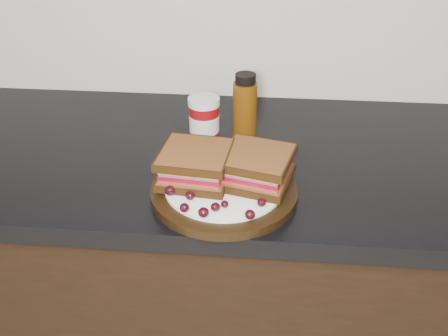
% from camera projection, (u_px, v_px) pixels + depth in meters
% --- Properties ---
extents(base_cabinets, '(3.96, 0.58, 0.86)m').
position_uv_depth(base_cabinets, '(226.00, 302.00, 1.35)').
color(base_cabinets, black).
rests_on(base_cabinets, ground_plane).
extents(countertop, '(3.98, 0.60, 0.04)m').
position_uv_depth(countertop, '(226.00, 158.00, 1.11)').
color(countertop, black).
rests_on(countertop, base_cabinets).
extents(plate, '(0.28, 0.28, 0.02)m').
position_uv_depth(plate, '(224.00, 191.00, 0.95)').
color(plate, black).
rests_on(plate, countertop).
extents(sandwich_left, '(0.14, 0.14, 0.06)m').
position_uv_depth(sandwich_left, '(195.00, 165.00, 0.95)').
color(sandwich_left, brown).
rests_on(sandwich_left, plate).
extents(sandwich_right, '(0.16, 0.16, 0.06)m').
position_uv_depth(sandwich_right, '(256.00, 167.00, 0.94)').
color(sandwich_right, brown).
rests_on(sandwich_right, plate).
extents(grape_0, '(0.02, 0.02, 0.02)m').
position_uv_depth(grape_0, '(170.00, 190.00, 0.91)').
color(grape_0, black).
rests_on(grape_0, plate).
extents(grape_1, '(0.02, 0.02, 0.02)m').
position_uv_depth(grape_1, '(190.00, 196.00, 0.90)').
color(grape_1, black).
rests_on(grape_1, plate).
extents(grape_2, '(0.02, 0.02, 0.02)m').
position_uv_depth(grape_2, '(184.00, 208.00, 0.87)').
color(grape_2, black).
rests_on(grape_2, plate).
extents(grape_3, '(0.02, 0.02, 0.02)m').
position_uv_depth(grape_3, '(203.00, 212.00, 0.85)').
color(grape_3, black).
rests_on(grape_3, plate).
extents(grape_4, '(0.02, 0.02, 0.02)m').
position_uv_depth(grape_4, '(215.00, 207.00, 0.87)').
color(grape_4, black).
rests_on(grape_4, plate).
extents(grape_5, '(0.01, 0.01, 0.01)m').
position_uv_depth(grape_5, '(225.00, 204.00, 0.88)').
color(grape_5, black).
rests_on(grape_5, plate).
extents(grape_6, '(0.02, 0.02, 0.02)m').
position_uv_depth(grape_6, '(250.00, 214.00, 0.85)').
color(grape_6, black).
rests_on(grape_6, plate).
extents(grape_7, '(0.02, 0.02, 0.01)m').
position_uv_depth(grape_7, '(262.00, 202.00, 0.88)').
color(grape_7, black).
rests_on(grape_7, plate).
extents(grape_8, '(0.02, 0.02, 0.01)m').
position_uv_depth(grape_8, '(264.00, 195.00, 0.90)').
color(grape_8, black).
rests_on(grape_8, plate).
extents(grape_9, '(0.02, 0.02, 0.02)m').
position_uv_depth(grape_9, '(256.00, 185.00, 0.92)').
color(grape_9, black).
rests_on(grape_9, plate).
extents(grape_10, '(0.02, 0.02, 0.02)m').
position_uv_depth(grape_10, '(270.00, 179.00, 0.94)').
color(grape_10, black).
rests_on(grape_10, plate).
extents(grape_11, '(0.02, 0.02, 0.02)m').
position_uv_depth(grape_11, '(260.00, 174.00, 0.96)').
color(grape_11, black).
rests_on(grape_11, plate).
extents(grape_12, '(0.02, 0.02, 0.02)m').
position_uv_depth(grape_12, '(251.00, 168.00, 0.98)').
color(grape_12, black).
rests_on(grape_12, plate).
extents(grape_13, '(0.02, 0.02, 0.02)m').
position_uv_depth(grape_13, '(193.00, 165.00, 0.99)').
color(grape_13, black).
rests_on(grape_13, plate).
extents(grape_14, '(0.02, 0.02, 0.01)m').
position_uv_depth(grape_14, '(186.00, 175.00, 0.96)').
color(grape_14, black).
rests_on(grape_14, plate).
extents(grape_15, '(0.02, 0.02, 0.02)m').
position_uv_depth(grape_15, '(194.00, 178.00, 0.94)').
color(grape_15, black).
rests_on(grape_15, plate).
extents(grape_16, '(0.02, 0.02, 0.02)m').
position_uv_depth(grape_16, '(195.00, 167.00, 0.98)').
color(grape_16, black).
rests_on(grape_16, plate).
extents(grape_17, '(0.02, 0.02, 0.02)m').
position_uv_depth(grape_17, '(197.00, 171.00, 0.97)').
color(grape_17, black).
rests_on(grape_17, plate).
extents(grape_18, '(0.02, 0.02, 0.02)m').
position_uv_depth(grape_18, '(175.00, 176.00, 0.95)').
color(grape_18, black).
rests_on(grape_18, plate).
extents(condiment_jar, '(0.09, 0.09, 0.10)m').
position_uv_depth(condiment_jar, '(204.00, 119.00, 1.12)').
color(condiment_jar, maroon).
rests_on(condiment_jar, countertop).
extents(oil_bottle, '(0.06, 0.06, 0.15)m').
position_uv_depth(oil_bottle, '(245.00, 106.00, 1.12)').
color(oil_bottle, '#542D08').
rests_on(oil_bottle, countertop).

